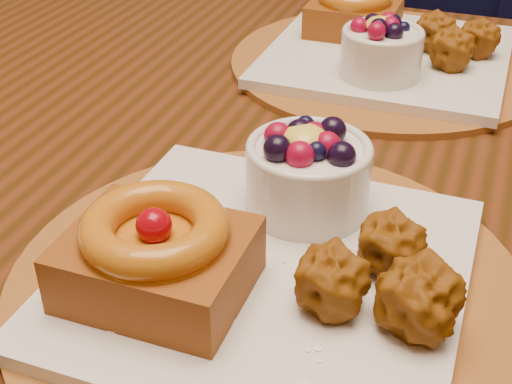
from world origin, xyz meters
TOP-DOWN VIEW (x-y plane):
  - dining_table at (0.07, -0.05)m, footprint 1.60×0.90m
  - place_setting_near at (0.07, -0.27)m, footprint 0.38×0.38m
  - place_setting_far at (0.07, 0.16)m, footprint 0.38×0.38m
  - chair_far at (-0.10, 0.93)m, footprint 0.63×0.63m

SIDE VIEW (x-z plane):
  - chair_far at x=-0.10m, z-range 0.05..1.03m
  - dining_table at x=0.07m, z-range 0.30..1.06m
  - place_setting_far at x=0.07m, z-range 0.74..0.82m
  - place_setting_near at x=0.07m, z-range 0.74..0.83m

